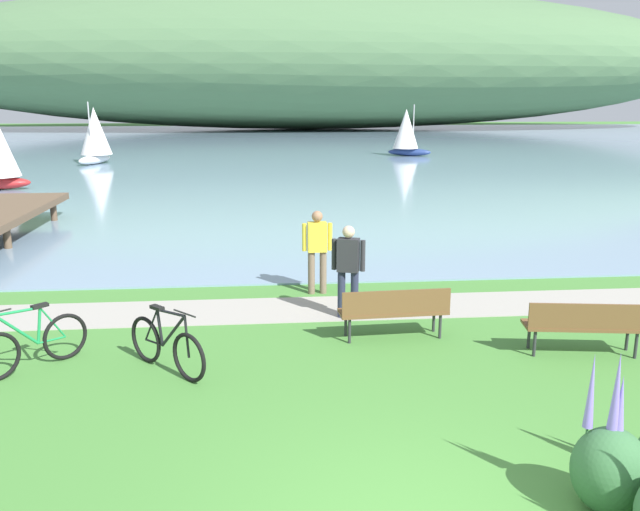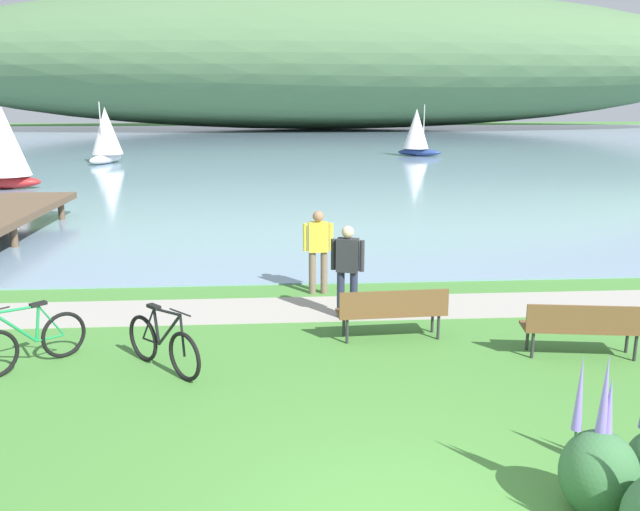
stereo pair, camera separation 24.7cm
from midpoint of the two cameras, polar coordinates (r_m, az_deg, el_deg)
The scene contains 12 objects.
bay_water at distance 53.61m, azimuth -3.88°, elevation 9.44°, with size 180.00×80.00×0.04m, color #7A99B2.
distant_hillside at distance 83.52m, azimuth -1.06°, elevation 16.66°, with size 102.83×28.00×16.57m, color #4C7047.
shoreline_path at distance 12.47m, azimuth 0.84°, elevation -4.61°, with size 60.00×1.50×0.01m, color #A39E93.
park_bench_near_camera at distance 10.84m, azimuth 5.84°, elevation -4.65°, with size 1.82×0.58×0.88m.
park_bench_further_along at distance 10.87m, azimuth 21.48°, elevation -5.52°, with size 1.85×0.74×0.88m.
bicycle_leaning_near_bench at distance 9.86m, azimuth -13.91°, elevation -7.65°, with size 1.26×1.33×1.01m.
bicycle_beside_path at distance 10.58m, azimuth -24.46°, elevation -7.04°, with size 1.30×1.29×1.01m.
person_at_shoreline at distance 13.17m, azimuth -0.78°, elevation 0.77°, with size 0.61×0.23×1.71m.
person_on_the_grass at distance 11.67m, azimuth 1.87°, elevation -0.92°, with size 0.58×0.33×1.71m.
echium_bush_far_cluster at distance 7.09m, azimuth 23.00°, elevation -16.59°, with size 0.73×0.73×1.63m.
sailboat_nearest_to_shore at distance 45.09m, azimuth 7.38°, elevation 10.64°, with size 3.00×2.19×3.40m.
sailboat_toward_hillside at distance 41.68m, azimuth -19.18°, elevation 9.91°, with size 2.31×3.19×3.61m.
Camera 1 is at (-1.37, -5.00, 3.91)m, focal length 36.74 mm.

